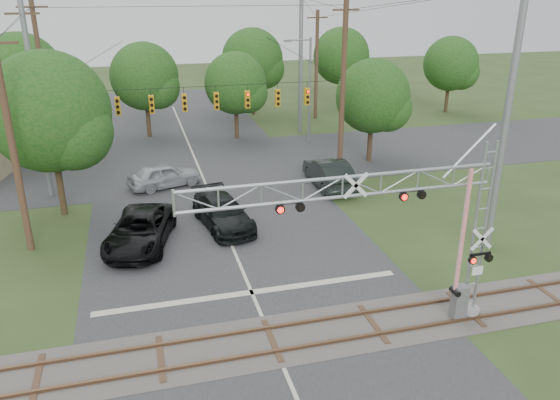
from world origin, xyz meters
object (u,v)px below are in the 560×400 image
object	(u,v)px
traffic_signal_span	(214,96)
crossing_gantry	(399,221)
pickup_black	(140,230)
sedan_silver	(164,175)
car_dark	(223,212)
streetlight	(308,85)

from	to	relation	value
traffic_signal_span	crossing_gantry	bearing A→B (deg)	-78.67
pickup_black	sedan_silver	world-z (taller)	pickup_black
pickup_black	sedan_silver	distance (m)	8.54
crossing_gantry	sedan_silver	xyz separation A→B (m)	(-7.11, 18.14, -3.64)
car_dark	streetlight	bearing A→B (deg)	47.48
crossing_gantry	traffic_signal_span	distance (m)	18.76
car_dark	streetlight	xyz separation A→B (m)	(9.55, 15.01, 3.91)
car_dark	sedan_silver	distance (m)	7.58
car_dark	pickup_black	bearing A→B (deg)	-174.28
pickup_black	streetlight	distance (m)	21.72
traffic_signal_span	streetlight	size ratio (longest dim) A/B	2.30
pickup_black	car_dark	xyz separation A→B (m)	(4.35, 1.23, -0.03)
traffic_signal_span	pickup_black	xyz separation A→B (m)	(-5.20, -8.57, -4.83)
traffic_signal_span	pickup_black	bearing A→B (deg)	-121.27
pickup_black	car_dark	bearing A→B (deg)	30.32
car_dark	sedan_silver	size ratio (longest dim) A/B	1.18
traffic_signal_span	car_dark	xyz separation A→B (m)	(-0.86, -7.34, -4.87)
pickup_black	sedan_silver	size ratio (longest dim) A/B	1.28
traffic_signal_span	car_dark	world-z (taller)	traffic_signal_span
streetlight	traffic_signal_span	bearing A→B (deg)	-138.59
crossing_gantry	traffic_signal_span	size ratio (longest dim) A/B	0.60
crossing_gantry	sedan_silver	bearing A→B (deg)	111.41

